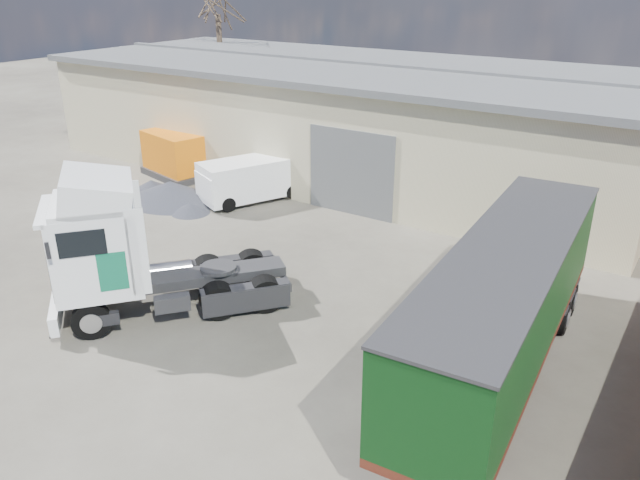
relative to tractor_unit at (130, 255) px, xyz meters
The scene contains 7 objects.
ground 3.66m from the tractor_unit, 14.72° to the left, with size 120.00×120.00×0.00m, color black.
warehouse 17.07m from the tractor_unit, 100.03° to the left, with size 30.60×12.60×5.42m.
tractor_unit is the anchor object (origin of this frame).
box_trailer 10.53m from the tractor_unit, 15.78° to the left, with size 3.07×11.13×3.66m.
panel_van 10.35m from the tractor_unit, 110.63° to the left, with size 3.53×4.92×1.86m.
orange_skip 13.85m from the tractor_unit, 130.43° to the left, with size 3.96×2.96×2.22m.
gravel_heap 10.21m from the tractor_unit, 130.41° to the left, with size 5.70×5.13×0.92m.
Camera 1 is at (10.67, -11.43, 9.45)m, focal length 35.00 mm.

